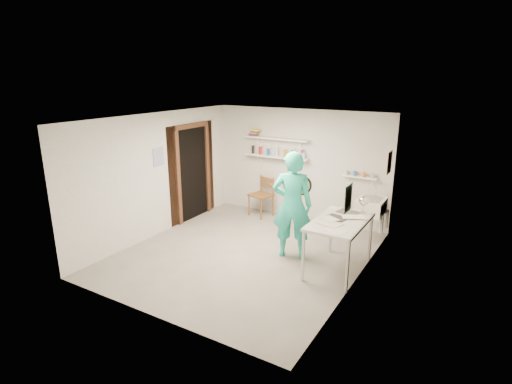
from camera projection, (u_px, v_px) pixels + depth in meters
The scene contains 27 objects.
floor at pixel (245, 254), 7.15m from camera, with size 4.00×4.50×0.02m, color slate.
ceiling at pixel (243, 118), 6.47m from camera, with size 4.00×4.50×0.02m, color silver.
wall_back at pixel (299, 165), 8.68m from camera, with size 4.00×0.02×2.40m, color silver.
wall_front at pixel (147, 232), 4.94m from camera, with size 4.00×0.02×2.40m, color silver.
wall_left at pixel (157, 175), 7.79m from camera, with size 0.02×4.50×2.40m, color silver.
wall_right at pixel (360, 209), 5.83m from camera, with size 0.02×4.50×2.40m, color silver.
doorway_recess at pixel (193, 174), 8.71m from camera, with size 0.02×0.90×2.00m, color black.
corridor_box at pixel (168, 168), 9.04m from camera, with size 1.40×1.50×2.10m, color brown.
door_lintel at pixel (191, 126), 8.40m from camera, with size 0.06×1.05×0.10m, color brown.
door_jamb_near at pixel (178, 179), 8.28m from camera, with size 0.06×0.10×2.00m, color brown.
door_jamb_far at pixel (207, 170), 9.11m from camera, with size 0.06×0.10×2.00m, color brown.
shelf_lower at pixel (276, 157), 8.77m from camera, with size 1.50×0.22×0.03m, color white.
shelf_upper at pixel (277, 138), 8.66m from camera, with size 1.50×0.22×0.03m, color white.
ledge_shelf at pixel (359, 177), 7.97m from camera, with size 0.70×0.14×0.03m, color white.
poster_left at pixel (159, 157), 7.72m from camera, with size 0.01×0.28×0.36m, color #334C7F.
poster_right_a at pixel (389, 163), 7.23m from camera, with size 0.01×0.34×0.42m, color #995933.
poster_right_b at pixel (348, 198), 5.30m from camera, with size 0.01×0.30×0.38m, color #3F724C.
belfast_sink at pixel (371, 206), 7.50m from camera, with size 0.48×0.60×0.30m, color white.
man at pixel (292, 205), 6.80m from camera, with size 0.69×0.45×1.88m, color #28CCB0.
wall_clock at pixel (302, 185), 6.85m from camera, with size 0.34×0.34×0.04m, color beige.
wooden_chair at pixel (261, 195), 8.95m from camera, with size 0.46×0.43×0.98m, color brown.
work_table at pixel (338, 246), 6.42m from camera, with size 0.78×1.30×0.86m, color silver.
desk_lamp at pixel (364, 201), 6.56m from camera, with size 0.16×0.16×0.16m, color silver.
spray_cans at pixel (276, 152), 8.74m from camera, with size 1.26×0.06×0.17m.
book_stack at pixel (255, 133), 8.91m from camera, with size 0.26×0.14×0.14m.
ledge_pots at pixel (359, 174), 7.95m from camera, with size 0.48×0.07×0.09m.
papers at pixel (340, 220), 6.30m from camera, with size 0.30×0.22×0.02m.
Camera 1 is at (3.50, -5.53, 3.08)m, focal length 28.00 mm.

